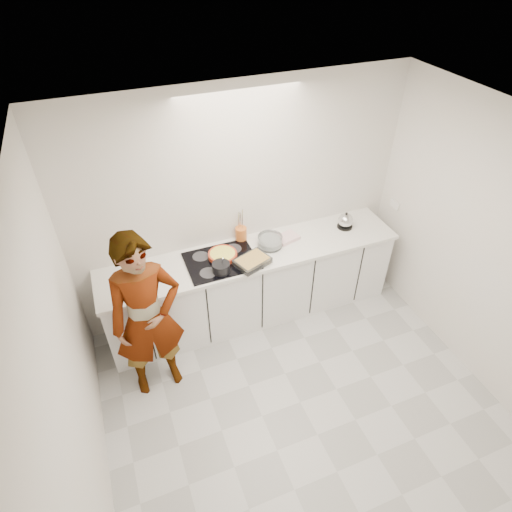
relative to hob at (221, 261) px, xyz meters
name	(u,v)px	position (x,y,z in m)	size (l,w,h in m)	color
floor	(300,402)	(0.35, -1.26, -0.92)	(3.60, 3.20, 0.00)	silver
ceiling	(329,153)	(0.35, -1.26, 1.68)	(3.60, 3.20, 0.00)	white
wall_back	(241,206)	(0.35, 0.34, 0.38)	(3.60, 0.00, 2.60)	silver
wall_left	(67,380)	(-1.45, -1.26, 0.38)	(0.00, 3.20, 2.60)	silver
wall_right	(488,254)	(2.15, -1.24, 0.38)	(0.02, 3.20, 2.60)	silver
base_cabinets	(253,286)	(0.35, 0.02, -0.48)	(3.20, 0.58, 0.87)	white
countertop	(252,254)	(0.35, 0.02, -0.03)	(3.24, 0.64, 0.04)	white
hob	(221,261)	(0.00, 0.00, 0.00)	(0.72, 0.54, 0.01)	black
tart_dish	(223,255)	(0.03, 0.05, 0.03)	(0.39, 0.39, 0.05)	#B5361C
saucepan	(221,267)	(-0.05, -0.16, 0.06)	(0.21, 0.21, 0.17)	black
baking_dish	(252,261)	(0.28, -0.17, 0.04)	(0.40, 0.35, 0.06)	silver
mixing_bowl	(270,242)	(0.57, 0.06, 0.05)	(0.28, 0.28, 0.12)	silver
tea_towel	(287,238)	(0.79, 0.10, 0.01)	(0.24, 0.18, 0.04)	white
kettle	(345,221)	(1.50, 0.07, 0.08)	(0.19, 0.19, 0.20)	black
utensil_crock	(241,234)	(0.32, 0.28, 0.07)	(0.12, 0.12, 0.15)	orange
cook	(147,319)	(-0.85, -0.50, -0.02)	(0.65, 0.43, 1.79)	white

